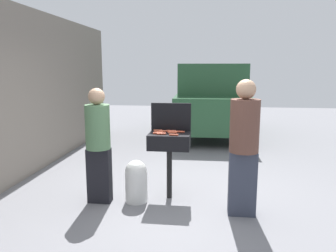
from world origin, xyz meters
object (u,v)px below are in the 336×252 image
object	(u,v)px
hot_dog_5	(173,132)
person_right	(244,143)
hot_dog_10	(172,131)
person_left	(98,142)
hot_dog_1	(161,133)
hot_dog_9	(172,132)
propane_tank	(136,180)
parked_minivan	(211,99)
hot_dog_7	(180,132)
hot_dog_8	(157,133)
hot_dog_2	(172,133)
hot_dog_0	(174,135)
hot_dog_6	(164,131)
hot_dog_3	(159,132)
bbq_grill	(169,143)
hot_dog_4	(161,134)
hot_dog_11	(158,130)

from	to	relation	value
hot_dog_5	person_right	world-z (taller)	person_right
hot_dog_10	person_left	world-z (taller)	person_left
hot_dog_1	person_right	size ratio (longest dim) A/B	0.07
hot_dog_9	hot_dog_10	xyz separation A→B (m)	(-0.01, 0.05, 0.00)
propane_tank	parked_minivan	distance (m)	5.39
hot_dog_7	propane_tank	distance (m)	0.95
propane_tank	hot_dog_7	bearing A→B (deg)	25.35
hot_dog_8	hot_dog_10	distance (m)	0.27
hot_dog_2	person_left	world-z (taller)	person_left
hot_dog_0	hot_dog_5	distance (m)	0.20
hot_dog_6	hot_dog_7	size ratio (longest dim) A/B	1.00
hot_dog_10	person_left	size ratio (longest dim) A/B	0.08
hot_dog_3	hot_dog_1	bearing A→B (deg)	-48.19
hot_dog_2	parked_minivan	size ratio (longest dim) A/B	0.03
hot_dog_10	parked_minivan	xyz separation A→B (m)	(0.61, 4.89, 0.03)
hot_dog_3	hot_dog_10	xyz separation A→B (m)	(0.18, 0.11, 0.00)
bbq_grill	person_left	bearing A→B (deg)	-164.35
hot_dog_4	hot_dog_6	size ratio (longest dim) A/B	1.00
hot_dog_3	hot_dog_6	bearing A→B (deg)	54.65
hot_dog_0	parked_minivan	xyz separation A→B (m)	(0.55, 5.18, 0.03)
hot_dog_10	propane_tank	world-z (taller)	hot_dog_10
hot_dog_1	hot_dog_11	bearing A→B (deg)	113.74
hot_dog_0	person_left	bearing A→B (deg)	-173.59
hot_dog_6	hot_dog_8	world-z (taller)	same
hot_dog_2	hot_dog_3	world-z (taller)	same
hot_dog_3	person_right	world-z (taller)	person_right
hot_dog_2	hot_dog_4	distance (m)	0.18
hot_dog_11	person_right	distance (m)	1.34
bbq_grill	hot_dog_11	bearing A→B (deg)	143.69
hot_dog_3	propane_tank	world-z (taller)	hot_dog_3
hot_dog_10	person_right	bearing A→B (deg)	-30.31
hot_dog_8	propane_tank	bearing A→B (deg)	-155.92
bbq_grill	hot_dog_7	bearing A→B (deg)	28.39
hot_dog_2	hot_dog_7	world-z (taller)	same
hot_dog_7	hot_dog_2	bearing A→B (deg)	-141.73
hot_dog_9	person_right	bearing A→B (deg)	-28.57
hot_dog_5	hot_dog_11	xyz separation A→B (m)	(-0.24, 0.09, 0.00)
hot_dog_2	hot_dog_3	bearing A→B (deg)	173.31
hot_dog_4	hot_dog_1	bearing A→B (deg)	99.46
hot_dog_10	parked_minivan	size ratio (longest dim) A/B	0.03
hot_dog_2	hot_dog_9	xyz separation A→B (m)	(-0.01, 0.09, 0.00)
hot_dog_10	hot_dog_11	xyz separation A→B (m)	(-0.21, 0.01, 0.00)
bbq_grill	hot_dog_2	xyz separation A→B (m)	(0.04, -0.00, 0.16)
hot_dog_0	hot_dog_4	world-z (taller)	same
hot_dog_7	propane_tank	bearing A→B (deg)	-154.65
propane_tank	person_right	bearing A→B (deg)	-9.52
hot_dog_8	hot_dog_2	bearing A→B (deg)	19.21
hot_dog_1	hot_dog_9	bearing A→B (deg)	36.87
propane_tank	hot_dog_3	bearing A→B (deg)	37.24
hot_dog_0	hot_dog_7	world-z (taller)	same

